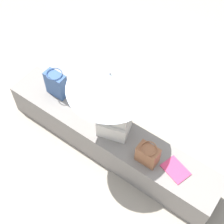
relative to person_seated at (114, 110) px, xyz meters
The scene contains 7 objects.
ground_plane 0.83m from the person_seated, 31.47° to the left, with size 14.00×14.00×0.00m, color #9E9384.
stone_bench 0.61m from the person_seated, 31.47° to the left, with size 2.77×0.49×0.44m, color gray.
person_seated is the anchor object (origin of this frame).
parasol 0.50m from the person_seated, 71.47° to the left, with size 0.85×0.85×1.01m.
handbag_black 0.92m from the person_seated, ahead, with size 0.26×0.19×0.36m.
tote_bag_canvas 0.58m from the person_seated, 167.97° to the left, with size 0.23×0.18×0.26m.
magazine 0.91m from the person_seated, behind, with size 0.28×0.20×0.01m, color #D83866.
Camera 1 is at (-1.24, 1.66, 3.63)m, focal length 52.81 mm.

